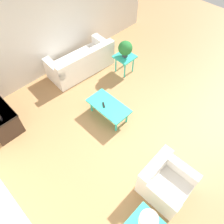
# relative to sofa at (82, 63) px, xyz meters

# --- Properties ---
(ground_plane) EXTENTS (14.00, 14.00, 0.00)m
(ground_plane) POSITION_rel_sofa_xyz_m (-2.35, 0.39, -0.30)
(ground_plane) COLOR #A87A4C
(wall_right) EXTENTS (0.12, 7.20, 2.70)m
(wall_right) POSITION_rel_sofa_xyz_m (0.71, 0.39, 1.05)
(wall_right) COLOR silver
(wall_right) RESTS_ON ground_plane
(sofa) EXTENTS (0.95, 1.96, 0.78)m
(sofa) POSITION_rel_sofa_xyz_m (0.00, 0.00, 0.00)
(sofa) COLOR white
(sofa) RESTS_ON ground_plane
(armchair) EXTENTS (0.86, 0.86, 0.74)m
(armchair) POSITION_rel_sofa_xyz_m (-3.84, 1.17, 0.00)
(armchair) COLOR silver
(armchair) RESTS_ON ground_plane
(coffee_table) EXTENTS (1.05, 0.55, 0.41)m
(coffee_table) POSITION_rel_sofa_xyz_m (-1.79, 0.66, 0.07)
(coffee_table) COLOR #2DB79E
(coffee_table) RESTS_ON ground_plane
(side_table_plant) EXTENTS (0.53, 0.53, 0.55)m
(side_table_plant) POSITION_rel_sofa_xyz_m (-0.91, -0.85, 0.17)
(side_table_plant) COLOR #2DB79E
(side_table_plant) RESTS_ON ground_plane
(potted_plant) EXTENTS (0.39, 0.39, 0.47)m
(potted_plant) POSITION_rel_sofa_xyz_m (-0.91, -0.85, 0.52)
(potted_plant) COLOR #333338
(potted_plant) RESTS_ON side_table_plant
(table_lamp) EXTENTS (0.28, 0.28, 0.46)m
(table_lamp) POSITION_rel_sofa_xyz_m (-4.07, 2.08, 0.55)
(table_lamp) COLOR #997F4C
(table_lamp) RESTS_ON side_table_lamp
(remote_control) EXTENTS (0.16, 0.12, 0.02)m
(remote_control) POSITION_rel_sofa_xyz_m (-1.70, 0.74, 0.13)
(remote_control) COLOR black
(remote_control) RESTS_ON coffee_table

